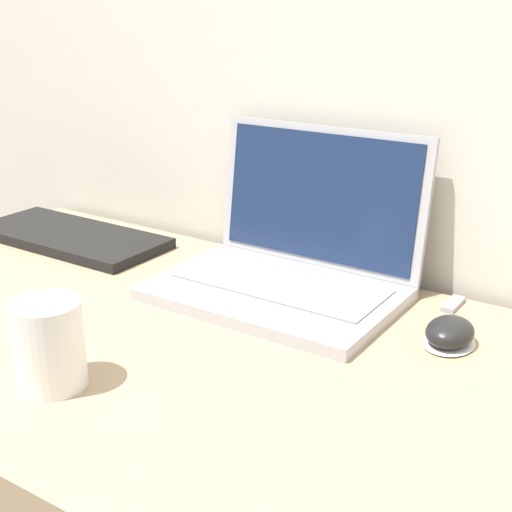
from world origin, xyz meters
TOP-DOWN VIEW (x-y plane):
  - laptop at (-0.03, 0.58)m, footprint 0.38×0.30m
  - drink_cup at (-0.12, 0.15)m, footprint 0.09×0.09m
  - computer_mouse at (0.26, 0.53)m, footprint 0.07×0.09m
  - external_keyboard at (-0.51, 0.55)m, footprint 0.40×0.17m
  - usb_stick at (0.22, 0.66)m, footprint 0.02×0.06m

SIDE VIEW (x-z plane):
  - usb_stick at x=0.22m, z-range 0.77..0.78m
  - external_keyboard at x=-0.51m, z-range 0.77..0.79m
  - computer_mouse at x=0.26m, z-range 0.77..0.81m
  - laptop at x=-0.03m, z-range 0.70..0.96m
  - drink_cup at x=-0.12m, z-range 0.78..0.89m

